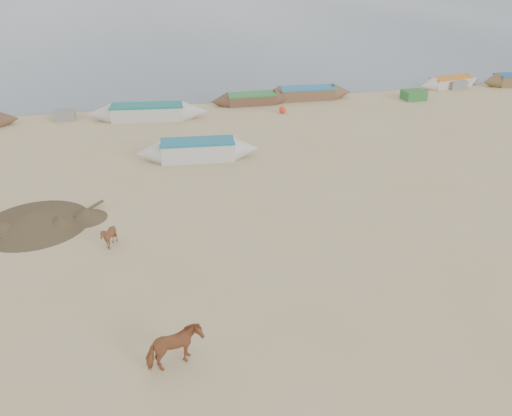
# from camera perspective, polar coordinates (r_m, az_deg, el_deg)

# --- Properties ---
(ground) EXTENTS (140.00, 140.00, 0.00)m
(ground) POSITION_cam_1_polar(r_m,az_deg,el_deg) (15.44, 3.80, -9.94)
(ground) COLOR tan
(ground) RESTS_ON ground
(sea) EXTENTS (160.00, 160.00, 0.00)m
(sea) POSITION_cam_1_polar(r_m,az_deg,el_deg) (94.16, -12.92, 21.01)
(sea) COLOR slate
(sea) RESTS_ON ground
(cow_adult) EXTENTS (1.53, 1.01, 1.19)m
(cow_adult) POSITION_cam_1_polar(r_m,az_deg,el_deg) (12.97, -9.31, -15.49)
(cow_adult) COLOR #955530
(cow_adult) RESTS_ON ground
(calf_front) EXTENTS (1.00, 0.95, 0.88)m
(calf_front) POSITION_cam_1_polar(r_m,az_deg,el_deg) (18.22, -16.48, -3.13)
(calf_front) COLOR brown
(calf_front) RESTS_ON ground
(near_canoe) EXTENTS (6.28, 1.95, 1.01)m
(near_canoe) POSITION_cam_1_polar(r_m,az_deg,el_deg) (25.17, -6.68, 6.60)
(near_canoe) COLOR beige
(near_canoe) RESTS_ON ground
(debris_pile) EXTENTS (4.23, 4.23, 0.53)m
(debris_pile) POSITION_cam_1_polar(r_m,az_deg,el_deg) (20.82, -24.04, -1.06)
(debris_pile) COLOR brown
(debris_pile) RESTS_ON ground
(waterline_canoes) EXTENTS (57.61, 4.85, 0.96)m
(waterline_canoes) POSITION_cam_1_polar(r_m,az_deg,el_deg) (33.61, -7.65, 11.72)
(waterline_canoes) COLOR brown
(waterline_canoes) RESTS_ON ground
(beach_clutter) EXTENTS (44.83, 3.89, 0.64)m
(beach_clutter) POSITION_cam_1_polar(r_m,az_deg,el_deg) (33.77, -0.70, 11.81)
(beach_clutter) COLOR #316E4A
(beach_clutter) RESTS_ON ground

